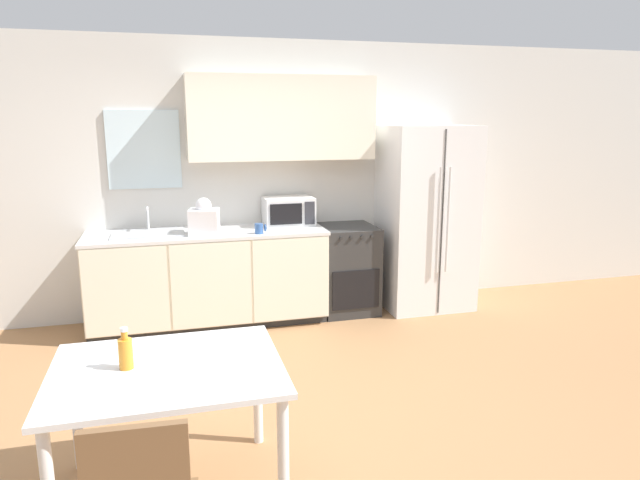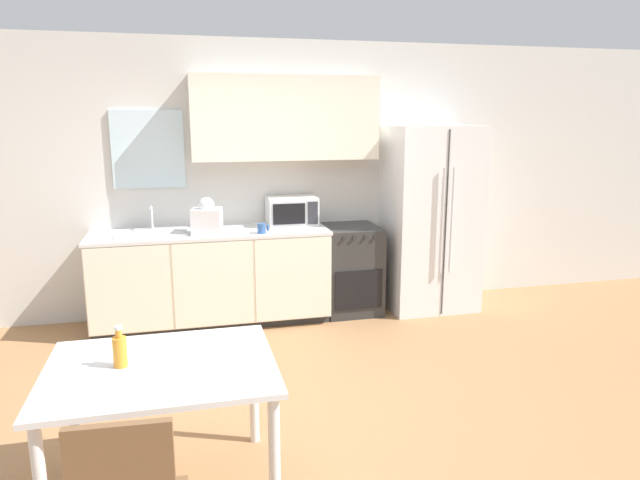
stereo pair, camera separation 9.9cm
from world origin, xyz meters
name	(u,v)px [view 1 (the left image)]	position (x,y,z in m)	size (l,w,h in m)	color
ground_plane	(290,407)	(0.00, 0.00, 0.00)	(12.00, 12.00, 0.00)	#9E7047
wall_back	(249,168)	(0.06, 2.13, 1.47)	(12.00, 0.38, 2.70)	silver
kitchen_counter	(209,278)	(-0.39, 1.80, 0.46)	(2.22, 0.68, 0.91)	#333333
oven_range	(347,269)	(0.99, 1.83, 0.44)	(0.56, 0.62, 0.88)	#2D2D2D
refrigerator	(426,218)	(1.84, 1.79, 0.94)	(0.89, 0.74, 1.88)	white
kitchen_sink	(148,233)	(-0.92, 1.81, 0.92)	(0.64, 0.41, 0.24)	#B7BABC
microwave	(288,211)	(0.42, 1.94, 1.05)	(0.49, 0.34, 0.28)	silver
coffee_mug	(260,229)	(0.07, 1.58, 0.96)	(0.11, 0.08, 0.09)	#335999
grocery_bag_0	(204,219)	(-0.42, 1.67, 1.05)	(0.30, 0.27, 0.34)	white
dining_table	(168,384)	(-0.78, -0.75, 0.63)	(1.14, 0.90, 0.73)	white
drink_bottle	(126,352)	(-0.98, -0.71, 0.81)	(0.07, 0.07, 0.22)	orange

